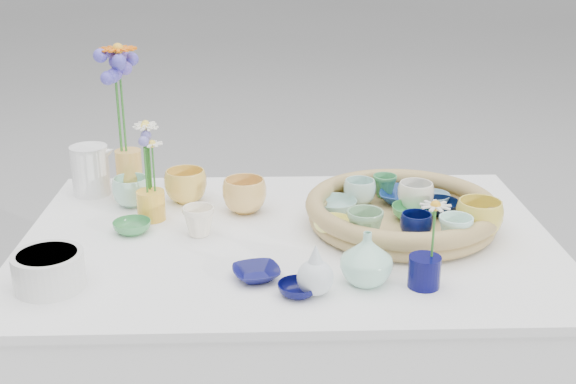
{
  "coord_description": "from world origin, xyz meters",
  "views": [
    {
      "loc": [
        -0.05,
        -1.58,
        1.47
      ],
      "look_at": [
        0.0,
        0.02,
        0.87
      ],
      "focal_mm": 45.0,
      "sensor_mm": 36.0,
      "label": 1
    }
  ],
  "objects": [
    {
      "name": "wicker_tray",
      "position": [
        0.28,
        0.05,
        0.8
      ],
      "size": [
        0.47,
        0.47,
        0.08
      ],
      "primitive_type": null,
      "color": "olive",
      "rests_on": "display_table"
    },
    {
      "name": "tray_ceramic_0",
      "position": [
        0.31,
        0.16,
        0.8
      ],
      "size": [
        0.17,
        0.17,
        0.03
      ],
      "primitive_type": "imported",
      "rotation": [
        0.0,
        0.0,
        -0.34
      ],
      "color": "navy",
      "rests_on": "wicker_tray"
    },
    {
      "name": "tray_ceramic_1",
      "position": [
        0.38,
        0.09,
        0.8
      ],
      "size": [
        0.1,
        0.1,
        0.03
      ],
      "primitive_type": "imported",
      "rotation": [
        0.0,
        0.0,
        -0.0
      ],
      "color": "black",
      "rests_on": "wicker_tray"
    },
    {
      "name": "tray_ceramic_2",
      "position": [
        0.44,
        -0.05,
        0.83
      ],
      "size": [
        0.14,
        0.14,
        0.09
      ],
      "primitive_type": "imported",
      "rotation": [
        0.0,
        0.0,
        0.32
      ],
      "color": "gold",
      "rests_on": "wicker_tray"
    },
    {
      "name": "tray_ceramic_3",
      "position": [
        0.31,
        0.05,
        0.8
      ],
      "size": [
        0.13,
        0.13,
        0.03
      ],
      "primitive_type": "imported",
      "rotation": [
        0.0,
        0.0,
        -0.21
      ],
      "color": "#3D9751",
      "rests_on": "wicker_tray"
    },
    {
      "name": "tray_ceramic_4",
      "position": [
        0.17,
        -0.08,
        0.82
      ],
      "size": [
        0.11,
        0.11,
        0.08
      ],
      "primitive_type": "imported",
      "rotation": [
        0.0,
        0.0,
        0.36
      ],
      "color": "#6F9C71",
      "rests_on": "wicker_tray"
    },
    {
      "name": "tray_ceramic_5",
      "position": [
        0.12,
        0.1,
        0.8
      ],
      "size": [
        0.11,
        0.11,
        0.03
      ],
      "primitive_type": "imported",
      "rotation": [
        0.0,
        0.0,
        -0.03
      ],
      "color": "#8ABDB5",
      "rests_on": "wicker_tray"
    },
    {
      "name": "tray_ceramic_6",
      "position": [
        0.19,
        0.16,
        0.82
      ],
      "size": [
        0.1,
        0.1,
        0.07
      ],
      "primitive_type": "imported",
      "rotation": [
        0.0,
        0.0,
        -0.2
      ],
      "color": "#AAD1C7",
      "rests_on": "wicker_tray"
    },
    {
      "name": "tray_ceramic_7",
      "position": [
        0.33,
        0.12,
        0.82
      ],
      "size": [
        0.11,
        0.11,
        0.07
      ],
      "primitive_type": "imported",
      "rotation": [
        0.0,
        0.0,
        -0.22
      ],
      "color": "white",
      "rests_on": "wicker_tray"
    },
    {
      "name": "tray_ceramic_8",
      "position": [
        0.38,
        0.15,
        0.8
      ],
      "size": [
        0.11,
        0.11,
        0.03
      ],
      "primitive_type": "imported",
      "rotation": [
        0.0,
        0.0,
        0.36
      ],
      "color": "#99CCE0",
      "rests_on": "wicker_tray"
    },
    {
      "name": "tray_ceramic_9",
      "position": [
        0.29,
        -0.06,
        0.81
      ],
      "size": [
        0.08,
        0.08,
        0.06
      ],
      "primitive_type": "imported",
      "rotation": [
        0.0,
        0.0,
        -0.04
      ],
      "color": "#050B3E",
      "rests_on": "wicker_tray"
    },
    {
      "name": "tray_ceramic_10",
      "position": [
        0.11,
        -0.02,
        0.8
      ],
      "size": [
        0.11,
        0.11,
        0.03
      ],
      "primitive_type": "imported",
      "rotation": [
        0.0,
        0.0,
        0.12
      ],
      "color": "#FFFA6B",
      "rests_on": "wicker_tray"
    },
    {
      "name": "tray_ceramic_11",
      "position": [
        0.37,
        -0.11,
        0.82
      ],
      "size": [
        0.1,
        0.1,
        0.07
      ],
      "primitive_type": "imported",
      "rotation": [
        0.0,
        0.0,
        0.27
      ],
      "color": "#B3ECDE",
      "rests_on": "wicker_tray"
    },
    {
      "name": "tray_ceramic_12",
      "position": [
        0.26,
        0.21,
        0.81
      ],
      "size": [
        0.07,
        0.07,
        0.06
      ],
      "primitive_type": "imported",
      "rotation": [
        0.0,
        0.0,
        0.16
      ],
      "color": "#3B8C52",
      "rests_on": "wicker_tray"
    },
    {
      "name": "loose_ceramic_0",
      "position": [
        -0.27,
        0.24,
        0.81
      ],
      "size": [
        0.14,
        0.14,
        0.09
      ],
      "primitive_type": "imported",
      "rotation": [
        0.0,
        0.0,
        -0.27
      ],
      "color": "#E8BB4D",
      "rests_on": "display_table"
    },
    {
      "name": "loose_ceramic_1",
      "position": [
        -0.11,
        0.16,
        0.81
      ],
      "size": [
        0.15,
        0.15,
        0.09
      ],
      "primitive_type": "imported",
      "rotation": [
        0.0,
        0.0,
        0.36
      ],
      "color": "#E0AE5B",
      "rests_on": "display_table"
    },
    {
      "name": "loose_ceramic_2",
      "position": [
        -0.38,
        0.03,
        0.78
      ],
      "size": [
        0.11,
        0.11,
        0.03
      ],
      "primitive_type": "imported",
      "rotation": [
        0.0,
        0.0,
        0.23
      ],
      "color": "#3C894B",
      "rests_on": "display_table"
    },
    {
      "name": "loose_ceramic_3",
      "position": [
        -0.21,
        0.01,
        0.8
      ],
      "size": [
        0.09,
        0.09,
        0.07
      ],
      "primitive_type": "imported",
      "rotation": [
        0.0,
        0.0,
        -0.13
      ],
      "color": "white",
      "rests_on": "display_table"
    },
    {
      "name": "loose_ceramic_4",
      "position": [
        -0.07,
        -0.22,
        0.78
      ],
      "size": [
        0.12,
        0.12,
        0.02
      ],
      "primitive_type": "imported",
      "rotation": [
        0.0,
        0.0,
        0.25
      ],
      "color": "#0F104E",
      "rests_on": "display_table"
    },
    {
      "name": "loose_ceramic_5",
      "position": [
        -0.41,
        0.21,
        0.8
      ],
      "size": [
        0.1,
        0.1,
        0.08
      ],
      "primitive_type": "imported",
      "rotation": [
        0.0,
        0.0,
        0.05
      ],
      "color": "#AEE7CD",
      "rests_on": "display_table"
    },
    {
      "name": "loose_ceramic_6",
      "position": [
        0.01,
        -0.29,
        0.78
      ],
      "size": [
        0.1,
        0.1,
        0.03
      ],
      "primitive_type": "imported",
      "rotation": [
        0.0,
        0.0,
        -0.31
      ],
      "color": "#06083D",
      "rests_on": "display_table"
    },
    {
      "name": "fluted_bowl",
      "position": [
        -0.5,
        -0.24,
        0.8
      ],
      "size": [
        0.16,
        0.16,
        0.08
      ],
      "primitive_type": null,
      "rotation": [
        0.0,
        0.0,
        -0.11
      ],
      "color": "silver",
      "rests_on": "display_table"
    },
    {
      "name": "bud_vase_paleblue",
      "position": [
        0.05,
        -0.29,
        0.82
      ],
      "size": [
        0.09,
        0.09,
        0.11
      ],
      "primitive_type": null,
      "rotation": [
        0.0,
        0.0,
        0.27
      ],
      "color": "silver",
      "rests_on": "display_table"
    },
    {
      "name": "bud_vase_seafoam",
      "position": [
        0.15,
        -0.24,
        0.82
      ],
      "size": [
        0.11,
        0.11,
        0.11
      ],
      "primitive_type": "imported",
      "rotation": [
        0.0,
        0.0,
        0.04
      ],
      "color": "#A1DDC2",
      "rests_on": "display_table"
    },
    {
      "name": "bud_vase_cobalt",
      "position": [
        0.27,
        -0.26,
        0.8
      ],
      "size": [
        0.07,
        0.07,
        0.07
      ],
      "primitive_type": "cylinder",
      "rotation": [
        0.0,
        0.0,
        0.04
      ],
      "color": "#05053F",
      "rests_on": "display_table"
    },
    {
      "name": "single_daisy",
      "position": [
        0.28,
        -0.26,
        0.89
      ],
      "size": [
        0.09,
        0.09,
        0.13
      ],
      "primitive_type": null,
      "rotation": [
        0.0,
        0.0,
        0.3
      ],
      "color": "silver",
      "rests_on": "bud_vase_cobalt"
    },
    {
      "name": "tall_vase_yellow",
      "position": [
        -0.42,
        0.28,
        0.83
      ],
      "size": [
        0.09,
        0.09,
        0.13
      ],
      "primitive_type": "cylinder",
      "rotation": [
        0.0,
        0.0,
        0.39
      ],
      "color": "#EBAC4D",
      "rests_on": "display_table"
    },
    {
      "name": "gerbera",
      "position": [
        -0.42,
        0.28,
        1.03
      ],
      "size": [
        0.14,
        0.14,
        0.29
      ],
      "primitive_type": null,
      "rotation": [
        0.0,
        0.0,
        0.35
      ],
      "color": "#F46507",
      "rests_on": "tall_vase_yellow"
    },
    {
      "name": "hydrangea",
      "position": [
        -0.44,
        0.28,
        1.01
      ],
      "size": [
        0.11,
        0.11,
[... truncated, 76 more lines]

